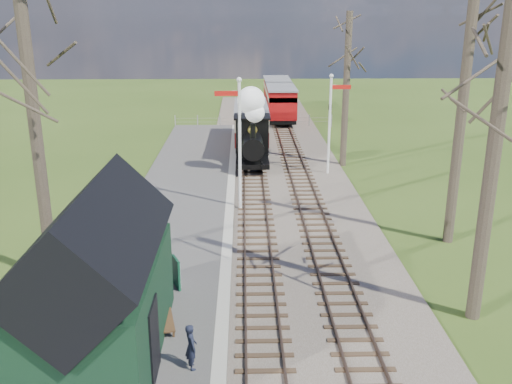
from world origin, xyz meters
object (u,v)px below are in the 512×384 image
Objects in this scene: sign_board at (177,273)px; bench at (163,316)px; station_shed at (99,284)px; locomotive at (252,132)px; person at (191,347)px; red_carriage_b at (277,94)px; coach at (251,123)px; semaphore_near at (238,135)px; semaphore_far at (331,117)px; red_carriage_a at (281,103)px.

sign_board reaches higher than bench.
locomotive is (4.29, 19.24, -0.03)m from station_shed.
bench is 1.14× the size of person.
bench is at bearing -98.26° from red_carriage_b.
coach is 21.69m from sign_board.
station_shed reaches higher than red_carriage_b.
semaphore_near reaches higher than station_shed.
station_shed is at bearing -115.72° from semaphore_far.
locomotive reaches higher than bench.
semaphore_far is (8.67, 18.00, 1.08)m from station_shed.
station_shed is 12.58m from semaphore_near.
red_carriage_a is at bearing 78.44° from station_shed.
coach is at bearing 89.89° from locomotive.
red_carriage_b is (6.90, 39.23, -0.59)m from station_shed.
red_carriage_a is (2.61, 14.49, -0.56)m from locomotive.
semaphore_near is 7.91m from semaphore_far.
coach is 8.81m from red_carriage_a.
station_shed is at bearing -111.64° from sign_board.
coach is 1.35× the size of red_carriage_b.
locomotive is 3.43× the size of bench.
bench is 2.26m from person.
coach is 7.47× the size of sign_board.
red_carriage_b is 4.08× the size of bench.
station_shed is at bearing -101.56° from red_carriage_a.
semaphore_far is at bearing 64.28° from station_shed.
sign_board is at bearing 68.36° from station_shed.
red_carriage_b reaches higher than sign_board.
semaphore_near is 1.07× the size of red_carriage_b.
coach is 24.23m from bench.
semaphore_near is 1.07× the size of red_carriage_a.
semaphore_far is 5.47× the size of sign_board.
red_carriage_a is 5.56× the size of sign_board.
bench is at bearing -113.53° from semaphore_far.
semaphore_far is at bearing 49.40° from semaphore_near.
red_carriage_b is at bearing 82.56° from locomotive.
semaphore_near reaches higher than sign_board.
semaphore_near is 1.09× the size of semaphore_far.
person reaches higher than sign_board.
coach is 14.16m from red_carriage_b.
semaphore_near reaches higher than person.
locomotive is 6.10m from coach.
bench is at bearing -101.28° from semaphore_near.
red_carriage_b is 40.22m from person.
bench is (-2.14, -10.72, -3.05)m from semaphore_near.
locomotive is at bearing -97.44° from red_carriage_b.
sign_board is at bearing -100.18° from locomotive.
red_carriage_a is at bearing 72.84° from coach.
coach is at bearing 83.10° from bench.
red_carriage_a is at bearing 79.80° from sign_board.
red_carriage_b is (0.00, 5.50, 0.00)m from red_carriage_a.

